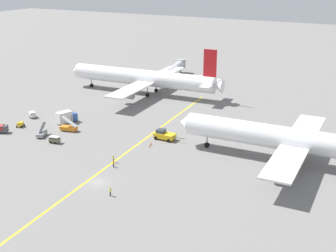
{
  "coord_description": "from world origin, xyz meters",
  "views": [
    {
      "loc": [
        52.26,
        -69.35,
        42.87
      ],
      "look_at": [
        2.06,
        28.02,
        4.0
      ],
      "focal_mm": 48.73,
      "sensor_mm": 36.0,
      "label": 1
    }
  ],
  "objects_px": {
    "ground_crew_marshaller_foreground": "(110,192)",
    "jet_bridge": "(176,67)",
    "traffic_cone_nose_right": "(151,143)",
    "traffic_cone_wingtip_starboard": "(150,146)",
    "gse_baggage_cart_trailing": "(32,115)",
    "gse_stair_truck_yellow": "(69,127)",
    "ground_crew_ramp_agent_by_cones": "(114,159)",
    "ground_crew_wing_walker_right": "(113,164)",
    "gse_gpu_cart_small": "(20,124)",
    "gse_baggage_cart_near_cluster": "(55,140)",
    "airliner_at_gate_left": "(144,78)",
    "airliner_being_pushed": "(289,139)",
    "gse_belt_loader_portside": "(42,133)",
    "pushback_tug": "(164,135)",
    "gse_catering_truck_tall": "(66,117)"
  },
  "relations": [
    {
      "from": "ground_crew_marshaller_foreground",
      "to": "jet_bridge",
      "type": "bearing_deg",
      "value": 108.97
    },
    {
      "from": "traffic_cone_nose_right",
      "to": "traffic_cone_wingtip_starboard",
      "type": "bearing_deg",
      "value": -71.53
    },
    {
      "from": "gse_baggage_cart_trailing",
      "to": "gse_stair_truck_yellow",
      "type": "bearing_deg",
      "value": -14.02
    },
    {
      "from": "ground_crew_ramp_agent_by_cones",
      "to": "traffic_cone_wingtip_starboard",
      "type": "bearing_deg",
      "value": 77.7
    },
    {
      "from": "ground_crew_ramp_agent_by_cones",
      "to": "traffic_cone_wingtip_starboard",
      "type": "distance_m",
      "value": 12.51
    },
    {
      "from": "ground_crew_ramp_agent_by_cones",
      "to": "ground_crew_wing_walker_right",
      "type": "distance_m",
      "value": 2.6
    },
    {
      "from": "gse_gpu_cart_small",
      "to": "traffic_cone_wingtip_starboard",
      "type": "xyz_separation_m",
      "value": [
        39.44,
        3.79,
        -0.52
      ]
    },
    {
      "from": "gse_baggage_cart_near_cluster",
      "to": "ground_crew_marshaller_foreground",
      "type": "bearing_deg",
      "value": -30.84
    },
    {
      "from": "airliner_at_gate_left",
      "to": "traffic_cone_wingtip_starboard",
      "type": "distance_m",
      "value": 50.25
    },
    {
      "from": "airliner_being_pushed",
      "to": "traffic_cone_nose_right",
      "type": "bearing_deg",
      "value": -171.24
    },
    {
      "from": "ground_crew_wing_walker_right",
      "to": "airliner_being_pushed",
      "type": "bearing_deg",
      "value": 31.71
    },
    {
      "from": "gse_belt_loader_portside",
      "to": "ground_crew_wing_walker_right",
      "type": "xyz_separation_m",
      "value": [
        27.77,
        -7.61,
        0.0
      ]
    },
    {
      "from": "pushback_tug",
      "to": "gse_baggage_cart_near_cluster",
      "type": "relative_size",
      "value": 2.98
    },
    {
      "from": "airliner_being_pushed",
      "to": "gse_baggage_cart_near_cluster",
      "type": "height_order",
      "value": "airliner_being_pushed"
    },
    {
      "from": "gse_gpu_cart_small",
      "to": "gse_baggage_cart_near_cluster",
      "type": "height_order",
      "value": "gse_gpu_cart_small"
    },
    {
      "from": "gse_stair_truck_yellow",
      "to": "ground_crew_marshaller_foreground",
      "type": "bearing_deg",
      "value": -39.72
    },
    {
      "from": "gse_gpu_cart_small",
      "to": "gse_stair_truck_yellow",
      "type": "distance_m",
      "value": 14.62
    },
    {
      "from": "gse_catering_truck_tall",
      "to": "ground_crew_wing_walker_right",
      "type": "distance_m",
      "value": 34.74
    },
    {
      "from": "airliner_at_gate_left",
      "to": "traffic_cone_nose_right",
      "type": "bearing_deg",
      "value": -57.75
    },
    {
      "from": "gse_baggage_cart_trailing",
      "to": "ground_crew_marshaller_foreground",
      "type": "bearing_deg",
      "value": -31.98
    },
    {
      "from": "pushback_tug",
      "to": "jet_bridge",
      "type": "relative_size",
      "value": 0.42
    },
    {
      "from": "traffic_cone_wingtip_starboard",
      "to": "jet_bridge",
      "type": "height_order",
      "value": "jet_bridge"
    },
    {
      "from": "airliner_at_gate_left",
      "to": "traffic_cone_nose_right",
      "type": "xyz_separation_m",
      "value": [
        25.9,
        -41.05,
        -5.33
      ]
    },
    {
      "from": "pushback_tug",
      "to": "ground_crew_ramp_agent_by_cones",
      "type": "distance_m",
      "value": 18.69
    },
    {
      "from": "jet_bridge",
      "to": "airliner_being_pushed",
      "type": "bearing_deg",
      "value": -46.95
    },
    {
      "from": "gse_belt_loader_portside",
      "to": "gse_stair_truck_yellow",
      "type": "height_order",
      "value": "gse_stair_truck_yellow"
    },
    {
      "from": "gse_stair_truck_yellow",
      "to": "traffic_cone_wingtip_starboard",
      "type": "distance_m",
      "value": 25.29
    },
    {
      "from": "airliner_being_pushed",
      "to": "gse_belt_loader_portside",
      "type": "relative_size",
      "value": 10.7
    },
    {
      "from": "gse_stair_truck_yellow",
      "to": "traffic_cone_wingtip_starboard",
      "type": "relative_size",
      "value": 8.1
    },
    {
      "from": "gse_baggage_cart_trailing",
      "to": "gse_belt_loader_portside",
      "type": "bearing_deg",
      "value": -39.12
    },
    {
      "from": "gse_belt_loader_portside",
      "to": "gse_baggage_cart_near_cluster",
      "type": "height_order",
      "value": "gse_belt_loader_portside"
    },
    {
      "from": "gse_baggage_cart_trailing",
      "to": "ground_crew_ramp_agent_by_cones",
      "type": "height_order",
      "value": "ground_crew_ramp_agent_by_cones"
    },
    {
      "from": "airliner_at_gate_left",
      "to": "jet_bridge",
      "type": "height_order",
      "value": "airliner_at_gate_left"
    },
    {
      "from": "gse_catering_truck_tall",
      "to": "gse_baggage_cart_near_cluster",
      "type": "xyz_separation_m",
      "value": [
        7.3,
        -13.69,
        -0.9
      ]
    },
    {
      "from": "gse_baggage_cart_trailing",
      "to": "jet_bridge",
      "type": "distance_m",
      "value": 68.39
    },
    {
      "from": "ground_crew_ramp_agent_by_cones",
      "to": "gse_belt_loader_portside",
      "type": "bearing_deg",
      "value": 168.34
    },
    {
      "from": "traffic_cone_wingtip_starboard",
      "to": "gse_baggage_cart_near_cluster",
      "type": "bearing_deg",
      "value": -158.82
    },
    {
      "from": "gse_catering_truck_tall",
      "to": "traffic_cone_nose_right",
      "type": "distance_m",
      "value": 29.94
    },
    {
      "from": "ground_crew_ramp_agent_by_cones",
      "to": "ground_crew_wing_walker_right",
      "type": "bearing_deg",
      "value": -56.83
    },
    {
      "from": "traffic_cone_wingtip_starboard",
      "to": "traffic_cone_nose_right",
      "type": "relative_size",
      "value": 1.0
    },
    {
      "from": "traffic_cone_wingtip_starboard",
      "to": "jet_bridge",
      "type": "relative_size",
      "value": 0.03
    },
    {
      "from": "gse_catering_truck_tall",
      "to": "ground_crew_marshaller_foreground",
      "type": "height_order",
      "value": "gse_catering_truck_tall"
    },
    {
      "from": "airliner_being_pushed",
      "to": "gse_stair_truck_yellow",
      "type": "height_order",
      "value": "airliner_being_pushed"
    },
    {
      "from": "gse_gpu_cart_small",
      "to": "gse_baggage_cart_trailing",
      "type": "distance_m",
      "value": 8.39
    },
    {
      "from": "pushback_tug",
      "to": "gse_baggage_cart_near_cluster",
      "type": "bearing_deg",
      "value": -147.65
    },
    {
      "from": "pushback_tug",
      "to": "gse_gpu_cart_small",
      "type": "relative_size",
      "value": 3.5
    },
    {
      "from": "ground_crew_marshaller_foreground",
      "to": "traffic_cone_nose_right",
      "type": "bearing_deg",
      "value": 102.7
    },
    {
      "from": "gse_belt_loader_portside",
      "to": "ground_crew_wing_walker_right",
      "type": "height_order",
      "value": "gse_belt_loader_portside"
    },
    {
      "from": "pushback_tug",
      "to": "traffic_cone_nose_right",
      "type": "relative_size",
      "value": 14.39
    },
    {
      "from": "airliner_being_pushed",
      "to": "gse_gpu_cart_small",
      "type": "xyz_separation_m",
      "value": [
        -71.96,
        -10.27,
        -4.72
      ]
    }
  ]
}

